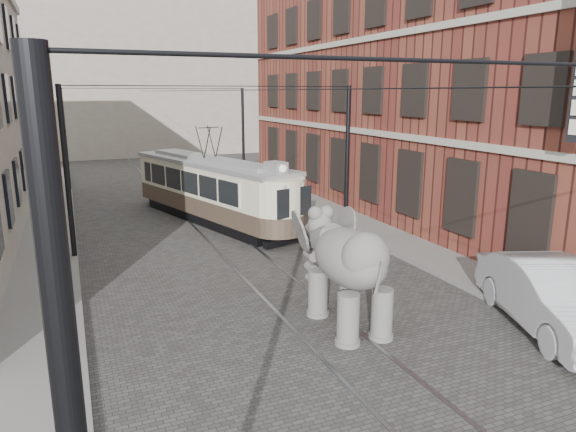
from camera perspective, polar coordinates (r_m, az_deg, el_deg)
name	(u,v)px	position (r m, az deg, el deg)	size (l,w,h in m)	color
ground	(287,296)	(15.30, -0.06, -8.68)	(120.00, 120.00, 0.00)	#474542
tram_rails	(287,295)	(15.29, -0.06, -8.64)	(1.54, 80.00, 0.02)	slate
sidewalk_right	(454,267)	(18.30, 17.63, -5.33)	(2.00, 60.00, 0.15)	slate
sidewalk_left	(40,332)	(14.30, -25.40, -11.36)	(2.00, 60.00, 0.15)	slate
brick_building	(422,87)	(27.55, 14.38, 13.50)	(8.00, 26.00, 12.00)	maroon
distant_block	(124,78)	(53.38, -17.39, 14.13)	(28.00, 10.00, 14.00)	gray
catenary	(229,170)	(19.03, -6.46, 5.00)	(11.00, 30.20, 6.00)	black
tram	(210,175)	(23.73, -8.45, 4.47)	(2.22, 10.74, 4.26)	beige
elephant	(349,274)	(13.02, 6.67, -6.27)	(2.49, 4.53, 2.77)	slate
parked_car	(552,296)	(14.53, 26.82, -7.83)	(1.80, 5.13, 1.69)	#BBBAC0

